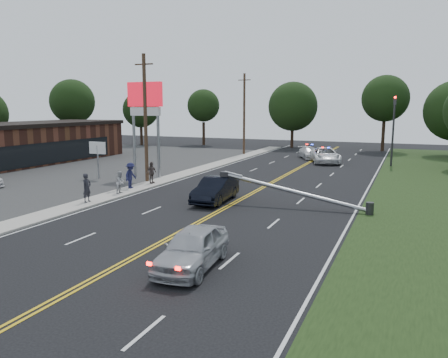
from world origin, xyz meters
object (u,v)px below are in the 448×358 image
at_px(bystander_d, 151,173).
at_px(traffic_signal, 393,125).
at_px(pylon_sign, 145,107).
at_px(fallen_streetlight, 301,193).
at_px(bystander_a, 87,188).
at_px(bystander_b, 120,182).
at_px(utility_pole_far, 244,114).
at_px(waiting_sedan, 192,248).
at_px(crashed_sedan, 215,190).
at_px(emergency_a, 325,155).
at_px(small_sign, 98,151).
at_px(emergency_b, 309,153).
at_px(utility_pole_mid, 145,118).
at_px(bystander_c, 131,175).

bearing_deg(bystander_d, traffic_signal, -30.11).
distance_m(pylon_sign, fallen_streetlight, 16.66).
height_order(bystander_a, bystander_b, bystander_a).
xyz_separation_m(fallen_streetlight, utility_pole_far, (-13.39, 26.00, 4.17)).
xyz_separation_m(utility_pole_far, bystander_b, (1.08, -26.95, -4.19)).
bearing_deg(traffic_signal, utility_pole_far, 167.11).
bearing_deg(traffic_signal, pylon_sign, -139.61).
xyz_separation_m(fallen_streetlight, bystander_b, (-12.30, -0.95, -0.03)).
distance_m(pylon_sign, waiting_sedan, 22.29).
xyz_separation_m(pylon_sign, crashed_sedan, (9.24, -6.35, -5.21)).
distance_m(crashed_sedan, bystander_d, 7.90).
xyz_separation_m(emergency_a, bystander_b, (-9.73, -23.08, 0.08)).
distance_m(small_sign, waiting_sedan, 22.62).
distance_m(small_sign, bystander_b, 7.82).
relative_size(pylon_sign, emergency_b, 1.78).
bearing_deg(utility_pole_mid, bystander_b, -77.64).
height_order(pylon_sign, utility_pole_mid, utility_pole_mid).
relative_size(emergency_b, bystander_b, 2.91).
relative_size(emergency_b, bystander_d, 2.66).
xyz_separation_m(bystander_b, bystander_c, (-0.48, 1.88, 0.16)).
height_order(small_sign, bystander_c, small_sign).
height_order(pylon_sign, bystander_d, pylon_sign).
xyz_separation_m(utility_pole_mid, bystander_b, (1.08, -4.95, -4.19)).
relative_size(waiting_sedan, bystander_a, 2.49).
bearing_deg(pylon_sign, small_sign, -150.26).
bearing_deg(bystander_a, bystander_c, 2.88).
distance_m(crashed_sedan, bystander_a, 8.01).
relative_size(fallen_streetlight, bystander_c, 5.01).
height_order(crashed_sedan, bystander_b, bystander_b).
relative_size(utility_pole_far, bystander_a, 5.56).
distance_m(emergency_a, emergency_b, 4.03).
bearing_deg(bystander_c, utility_pole_far, -0.84).
distance_m(emergency_b, bystander_a, 30.36).
bearing_deg(emergency_b, utility_pole_mid, -139.04).
height_order(small_sign, emergency_a, small_sign).
xyz_separation_m(small_sign, bystander_b, (5.88, -4.95, -1.44)).
bearing_deg(crashed_sedan, waiting_sedan, -73.40).
distance_m(pylon_sign, bystander_b, 8.95).
bearing_deg(emergency_b, bystander_b, -133.11).
relative_size(pylon_sign, crashed_sedan, 1.68).
xyz_separation_m(crashed_sedan, emergency_b, (0.45, 25.69, -0.13)).
bearing_deg(bystander_c, utility_pole_mid, 8.96).
bearing_deg(utility_pole_mid, fallen_streetlight, -16.64).
bearing_deg(bystander_c, bystander_b, -167.96).
relative_size(utility_pole_far, emergency_a, 1.71).
height_order(pylon_sign, emergency_a, pylon_sign).
relative_size(traffic_signal, emergency_a, 1.21).
relative_size(crashed_sedan, bystander_b, 3.09).
height_order(utility_pole_mid, bystander_c, utility_pole_mid).
bearing_deg(pylon_sign, bystander_c, -69.39).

